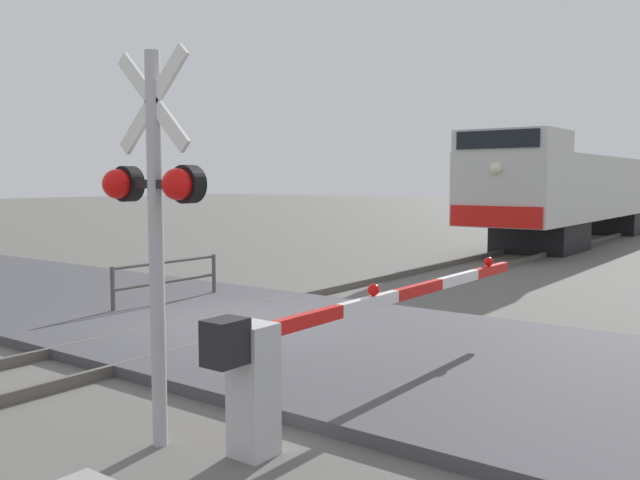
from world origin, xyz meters
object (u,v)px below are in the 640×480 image
Objects in this scene: locomotive at (581,191)px; crossing_gate at (314,345)px; guard_railing at (167,277)px; crossing_signal at (153,207)px.

locomotive is 2.85× the size of crossing_gate.
crossing_gate is 2.51× the size of guard_railing.
crossing_signal is at bearing -124.50° from crossing_gate.
locomotive is 19.87m from guard_railing.
crossing_signal is at bearing -41.36° from guard_railing.
crossing_signal reaches higher than crossing_gate.
locomotive is 23.40m from crossing_gate.
locomotive is 5.05× the size of crossing_signal.
locomotive is 24.50m from crossing_signal.
guard_railing is (-5.26, 4.63, -1.64)m from crossing_signal.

